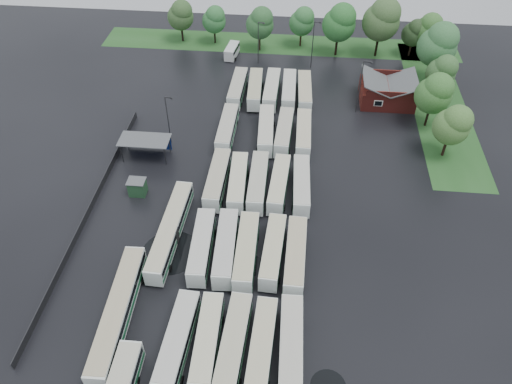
{
  "coord_description": "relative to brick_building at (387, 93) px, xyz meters",
  "views": [
    {
      "loc": [
        7.27,
        -41.59,
        52.07
      ],
      "look_at": [
        2.0,
        12.0,
        2.5
      ],
      "focal_mm": 35.0,
      "sensor_mm": 36.0,
      "label": 1
    }
  ],
  "objects": [
    {
      "name": "tree_east_1",
      "position": [
        6.52,
        -7.46,
        4.92
      ],
      "size": [
        6.37,
        6.37,
        10.55
      ],
      "color": "black",
      "rests_on": "ground"
    },
    {
      "name": "lamp_post_back_w",
      "position": [
        -25.7,
        12.72,
        3.41
      ],
      "size": [
        1.4,
        0.27,
        9.09
      ],
      "color": "#2D2D30",
      "rests_on": "ground"
    },
    {
      "name": "utility_hut",
      "position": [
        -40.2,
        -30.17,
        -0.55
      ],
      "size": [
        2.7,
        2.2,
        2.62
      ],
      "color": "#1B4023",
      "rests_on": "ground"
    },
    {
      "name": "tree_north_4",
      "position": [
        -9.05,
        17.99,
        5.63
      ],
      "size": [
        7.04,
        7.04,
        11.66
      ],
      "color": "black",
      "rests_on": "ground"
    },
    {
      "name": "tree_north_3",
      "position": [
        -16.94,
        21.55,
        4.0
      ],
      "size": [
        5.5,
        5.5,
        9.12
      ],
      "color": "black",
      "rests_on": "ground"
    },
    {
      "name": "bus_r2c0",
      "position": [
        -28.22,
        -41.35,
        -0.07
      ],
      "size": [
        3.01,
        11.81,
        3.26
      ],
      "rotation": [
        0.0,
        0.0,
        0.05
      ],
      "color": "white",
      "rests_on": "ground"
    },
    {
      "name": "brick_building",
      "position": [
        0.0,
        0.0,
        0.0
      ],
      "size": [
        10.07,
        8.6,
        5.39
      ],
      "color": "maroon",
      "rests_on": "ground"
    },
    {
      "name": "puddle_2",
      "position": [
        -32.66,
        -41.29,
        -1.86
      ],
      "size": [
        7.96,
        7.96,
        0.01
      ],
      "primitive_type": "cylinder",
      "color": "black",
      "rests_on": "ground"
    },
    {
      "name": "bus_r3c1",
      "position": [
        -25.03,
        -28.08,
        -0.09
      ],
      "size": [
        3.02,
        11.72,
        3.23
      ],
      "rotation": [
        0.0,
        0.0,
        0.05
      ],
      "color": "white",
      "rests_on": "ground"
    },
    {
      "name": "bus_r1c0",
      "position": [
        -28.42,
        -55.49,
        -0.04
      ],
      "size": [
        3.1,
        12.03,
        3.32
      ],
      "rotation": [
        0.0,
        0.0,
        -0.05
      ],
      "color": "white",
      "rests_on": "ground"
    },
    {
      "name": "lamp_post_nw",
      "position": [
        -38.01,
        -16.81,
        3.41
      ],
      "size": [
        1.4,
        0.27,
        9.09
      ],
      "color": "#2D2D30",
      "rests_on": "ground"
    },
    {
      "name": "lamp_post_back_e",
      "position": [
        -14.4,
        11.9,
        4.0
      ],
      "size": [
        1.56,
        0.3,
        10.1
      ],
      "color": "#2D2D30",
      "rests_on": "ground"
    },
    {
      "name": "bus_r2c1",
      "position": [
        -25.0,
        -41.3,
        -0.03
      ],
      "size": [
        3.11,
        12.09,
        3.34
      ],
      "rotation": [
        0.0,
        0.0,
        0.05
      ],
      "color": "white",
      "rests_on": "ground"
    },
    {
      "name": "tree_north_1",
      "position": [
        -36.36,
        21.2,
        3.73
      ],
      "size": [
        5.26,
        5.26,
        8.7
      ],
      "color": "black",
      "rests_on": "ground"
    },
    {
      "name": "bus_r2c2",
      "position": [
        -22.2,
        -41.67,
        -0.02
      ],
      "size": [
        2.78,
        12.11,
        3.36
      ],
      "rotation": [
        0.0,
        0.0,
        0.02
      ],
      "color": "white",
      "rests_on": "ground"
    },
    {
      "name": "tree_east_3",
      "position": [
        9.52,
        8.54,
        6.22
      ],
      "size": [
        7.59,
        7.59,
        12.57
      ],
      "color": "#382113",
      "rests_on": "ground"
    },
    {
      "name": "lamp_post_ne",
      "position": [
        -5.72,
        -4.2,
        4.18
      ],
      "size": [
        1.6,
        0.31,
        10.41
      ],
      "color": "#2D2D30",
      "rests_on": "ground"
    },
    {
      "name": "bus_r2c3",
      "position": [
        -18.71,
        -41.23,
        -0.11
      ],
      "size": [
        2.97,
        11.56,
        3.19
      ],
      "rotation": [
        0.0,
        0.0,
        -0.05
      ],
      "color": "white",
      "rests_on": "ground"
    },
    {
      "name": "artic_bus_west_c",
      "position": [
        -36.18,
        -52.5,
        -0.01
      ],
      "size": [
        3.16,
        18.07,
        3.34
      ],
      "rotation": [
        0.0,
        0.0,
        0.04
      ],
      "color": "white",
      "rests_on": "ground"
    },
    {
      "name": "minibus",
      "position": [
        -31.76,
        15.02,
        -0.49
      ],
      "size": [
        2.8,
        5.91,
        2.49
      ],
      "rotation": [
        0.0,
        0.0,
        -0.13
      ],
      "color": "silver",
      "rests_on": "ground"
    },
    {
      "name": "tree_east_2",
      "position": [
        9.65,
        2.1,
        4.01
      ],
      "size": [
        5.53,
        5.52,
        9.14
      ],
      "color": "#392B1D",
      "rests_on": "ground"
    },
    {
      "name": "bus_r5c0",
      "position": [
        -28.49,
        -0.93,
        -0.08
      ],
      "size": [
        2.7,
        11.74,
        3.26
      ],
      "rotation": [
        0.0,
        0.0,
        -0.02
      ],
      "color": "white",
      "rests_on": "ground"
    },
    {
      "name": "tree_north_0",
      "position": [
        -43.88,
        21.4,
        4.31
      ],
      "size": [
        5.8,
        5.8,
        9.6
      ],
      "color": "black",
      "rests_on": "ground"
    },
    {
      "name": "bus_r4c4",
      "position": [
        -15.45,
        -14.57,
        -0.09
      ],
      "size": [
        2.58,
        11.6,
        3.22
      ],
      "rotation": [
        0.0,
        0.0,
        0.01
      ],
      "color": "white",
      "rests_on": "ground"
    },
    {
      "name": "bus_r3c0",
      "position": [
        -28.24,
        -27.75,
        -0.03
      ],
      "size": [
        2.66,
        12.03,
        3.34
      ],
      "rotation": [
        0.0,
        0.0,
        -0.01
      ],
      "color": "white",
      "rests_on": "ground"
    },
    {
      "name": "bus_r5c3",
      "position": [
        -18.62,
        -0.67,
        -0.08
      ],
      "size": [
        2.68,
        11.72,
        3.25
      ],
      "rotation": [
        0.0,
        0.0,
        0.02
      ],
      "color": "white",
      "rests_on": "ground"
    },
    {
      "name": "bus_r3c2",
      "position": [
        -21.99,
        -27.81,
        -0.04
      ],
      "size": [
        2.67,
        11.94,
        3.32
      ],
      "rotation": [
        0.0,
        0.0,
        0.01
      ],
      "color": "white",
      "rests_on": "ground"
    },
    {
      "name": "bus_r4c3",
      "position": [
        -18.77,
        -14.36,
        -0.1
      ],
      "size": [
        2.89,
        11.62,
        3.21
      ],
      "rotation": [
        0.0,
        0.0,
        -0.04
      ],
      "color": "white",
      "rests_on": "ground"
    },
    {
      "name": "tree_north_2",
      "position": [
        -25.9,
        18.63,
        4.53
      ],
      "size": [
        6.0,
        6.0,
        9.94
      ],
      "color": "#2E2419",
      "rests_on": "ground"
    },
    {
      "name": "bus_r2c4",
      "position": [
        -15.73,
        -41.81,
        -0.04
      ],
      "size": [
        2.71,
        11.94,
        3.31
      ],
      "rotation": [
        0.0,
        0.0,
        -0.02
      ],
      "color": "white",
      "rests_on": "ground"
    },
    {
      "name": "bus_r1c4",
      "position": [
        -15.71,
        -55.0,
        -0.02
      ],
      "size": [
        2.88,
        12.11,
        3.35
      ],
      "rotation": [
        0.0,
        0.0,
        0.03
      ],
      "color": "white",
      "rests_on": "ground"
    },
    {
      "name": "tree_east_4",
      "position": [
        6.97,
        19.22,
        3.51
      ],
      "size": [
        5.06,
        5.05,
        8.37
      ],
      "color": "black",
      "rests_on": "ground"
    },
    {
      "name": "tree_north_6",
      "position": [
        9.51,
        18.96,
        4.51
      ],
      "size": [
        5.99,
        5.99,
        9.92
      ],
      "color": "black",
      "rests_on": "ground"
    },
    {
      "name": "bus_r4c2",
      "position": [
        -21.9,
        -14.22,
        -0.04
      ],
      "size": [
        3.15,
        12.07,
        3.33
      ],
      "rotation": [
        0.0,
        0.0,
        0.05
      ],
      "color": "white",
      "rests_on": "ground"
    },
    {
      "name": "grass_strip_north",
      "position": [
        -22.0,
        22.03,
        -1.86
      ],
      "size": [
        80.0,
        10.0,
        0.01
      ],
      "primitive_type": "cube",
      "color": "#235320",
      "rests_on": "ground"
    },
    {
      "name": "puddle_3",
      "position": [
        -21.36,
        -42.52,
        -1.86
      ],
      "size": [
        3.52,
        3.52,
        0.01
      ],
      "primitive_type": "cylinder",
      "color": "black",
      "rests_on": "ground"
    },
    {
      "name": "bus_r5c4",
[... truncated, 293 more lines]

